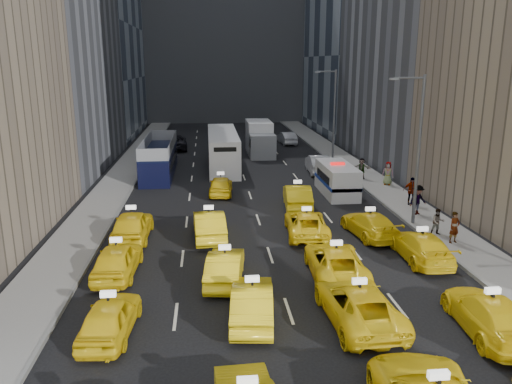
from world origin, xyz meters
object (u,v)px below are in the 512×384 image
city_bus (223,149)px  box_truck (260,138)px  double_decker (159,157)px  nypd_van (337,180)px  pedestrian_0 (454,227)px

city_bus → box_truck: size_ratio=1.65×
double_decker → city_bus: 6.39m
nypd_van → city_bus: bearing=122.2°
double_decker → pedestrian_0: size_ratio=6.33×
double_decker → pedestrian_0: (17.44, -19.56, -0.55)m
double_decker → box_truck: bearing=39.4°
nypd_van → city_bus: (-8.19, 11.19, 0.54)m
city_bus → pedestrian_0: bearing=-64.5°
city_bus → double_decker: bearing=-155.0°
pedestrian_0 → city_bus: bearing=100.9°
nypd_van → box_truck: box_truck is taller
city_bus → pedestrian_0: city_bus is taller
nypd_van → city_bus: size_ratio=0.45×
city_bus → pedestrian_0: 25.37m
nypd_van → pedestrian_0: bearing=-76.5°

